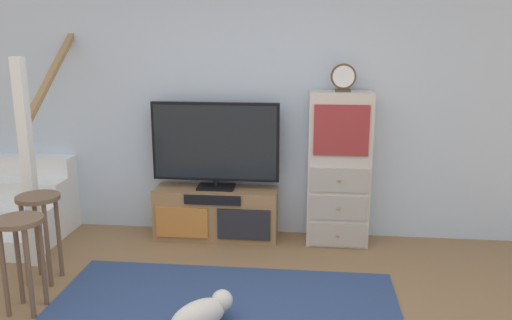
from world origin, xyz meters
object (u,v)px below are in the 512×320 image
media_console (216,213)px  desk_clock (343,78)px  bar_stool_near (21,243)px  dog (202,314)px  bar_stool_far (40,218)px  television (215,144)px  side_cabinet (339,169)px

media_console → desk_clock: bearing=-0.2°
bar_stool_near → dog: bearing=-5.2°
desk_clock → bar_stool_far: size_ratio=0.35×
dog → media_console: bearing=96.9°
television → bar_stool_near: size_ratio=1.73×
media_console → dog: media_console is taller
television → dog: television is taller
bar_stool_near → side_cabinet: bearing=34.1°
desk_clock → bar_stool_near: 2.98m
television → desk_clock: 1.36m
media_console → television: size_ratio=0.98×
bar_stool_far → dog: bar_stool_far is taller
dog → television: bearing=96.8°
media_console → side_cabinet: (1.19, 0.01, 0.48)m
desk_clock → dog: 2.44m
desk_clock → bar_stool_far: bearing=-156.1°
side_cabinet → bar_stool_far: (-2.41, -1.09, -0.19)m
bar_stool_far → dog: (1.43, -0.59, -0.43)m
side_cabinet → desk_clock: desk_clock is taller
television → side_cabinet: side_cabinet is taller
television → bar_stool_near: (-1.12, -1.57, -0.42)m
media_console → desk_clock: 1.80m
television → bar_stool_far: (-1.23, -1.10, -0.41)m
media_console → dog: 1.69m
bar_stool_near → dog: bar_stool_near is taller
desk_clock → side_cabinet: bearing=121.0°
side_cabinet → bar_stool_near: side_cabinet is taller
desk_clock → bar_stool_far: desk_clock is taller
side_cabinet → desk_clock: bearing=-59.0°
media_console → desk_clock: size_ratio=4.74×
desk_clock → dog: (-0.99, -1.66, -1.48)m
bar_stool_far → dog: bearing=-22.4°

